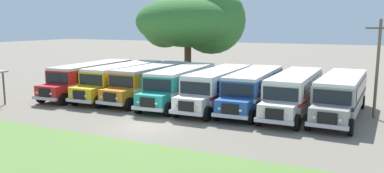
% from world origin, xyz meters
% --- Properties ---
extents(ground_plane, '(220.00, 220.00, 0.00)m').
position_xyz_m(ground_plane, '(0.00, 0.00, 0.00)').
color(ground_plane, slate).
extents(foreground_grass_strip, '(80.00, 8.41, 0.01)m').
position_xyz_m(foreground_grass_strip, '(0.00, -7.10, 0.00)').
color(foreground_grass_strip, olive).
rests_on(foreground_grass_strip, ground_plane).
extents(parked_bus_slot_0, '(3.00, 10.88, 2.82)m').
position_xyz_m(parked_bus_slot_0, '(-10.67, 7.40, 1.58)').
color(parked_bus_slot_0, red).
rests_on(parked_bus_slot_0, ground_plane).
extents(parked_bus_slot_1, '(2.80, 10.85, 2.82)m').
position_xyz_m(parked_bus_slot_1, '(-7.47, 7.85, 1.58)').
color(parked_bus_slot_1, yellow).
rests_on(parked_bus_slot_1, ground_plane).
extents(parked_bus_slot_2, '(2.76, 10.85, 2.82)m').
position_xyz_m(parked_bus_slot_2, '(-4.69, 8.11, 1.58)').
color(parked_bus_slot_2, orange).
rests_on(parked_bus_slot_2, ground_plane).
extents(parked_bus_slot_3, '(3.23, 10.92, 2.82)m').
position_xyz_m(parked_bus_slot_3, '(-1.57, 7.69, 1.58)').
color(parked_bus_slot_3, teal).
rests_on(parked_bus_slot_3, ground_plane).
extents(parked_bus_slot_4, '(2.79, 10.85, 2.82)m').
position_xyz_m(parked_bus_slot_4, '(1.63, 7.74, 1.58)').
color(parked_bus_slot_4, silver).
rests_on(parked_bus_slot_4, ground_plane).
extents(parked_bus_slot_5, '(2.97, 10.88, 2.82)m').
position_xyz_m(parked_bus_slot_5, '(4.40, 8.18, 1.58)').
color(parked_bus_slot_5, '#23519E').
rests_on(parked_bus_slot_5, ground_plane).
extents(parked_bus_slot_6, '(2.78, 10.85, 2.82)m').
position_xyz_m(parked_bus_slot_6, '(7.49, 8.04, 1.58)').
color(parked_bus_slot_6, silver).
rests_on(parked_bus_slot_6, ground_plane).
extents(parked_bus_slot_7, '(3.08, 10.89, 2.82)m').
position_xyz_m(parked_bus_slot_7, '(10.64, 8.31, 1.58)').
color(parked_bus_slot_7, '#9E9993').
rests_on(parked_bus_slot_7, ground_plane).
extents(broad_shade_tree, '(11.92, 11.97, 10.50)m').
position_xyz_m(broad_shade_tree, '(-5.82, 19.14, 6.68)').
color(broad_shade_tree, brown).
rests_on(broad_shade_tree, ground_plane).
extents(utility_pole, '(1.80, 0.20, 6.70)m').
position_xyz_m(utility_pole, '(12.79, 8.62, 3.59)').
color(utility_pole, brown).
rests_on(utility_pole, ground_plane).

